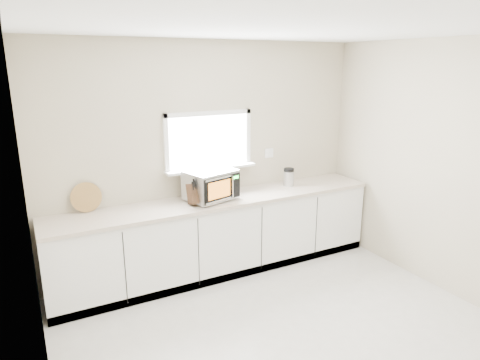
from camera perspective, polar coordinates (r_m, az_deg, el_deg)
ground at (r=4.09m, az=8.42°, el=-21.44°), size 4.00×4.00×0.00m
back_wall at (r=5.13m, az=-4.23°, el=3.19°), size 4.00×0.17×2.70m
cabinets at (r=5.15m, az=-2.69°, el=-7.52°), size 3.92×0.60×0.88m
countertop at (r=4.98m, az=-2.71°, el=-2.68°), size 3.92×0.64×0.04m
microwave at (r=4.88m, az=-3.88°, el=-0.61°), size 0.62×0.54×0.35m
knife_block at (r=4.73m, az=-6.18°, el=-1.78°), size 0.11×0.22×0.32m
cutting_board at (r=4.77m, az=-19.82°, el=-2.17°), size 0.32×0.08×0.32m
coffee_grinder at (r=5.49m, az=6.50°, el=0.41°), size 0.15×0.15×0.23m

